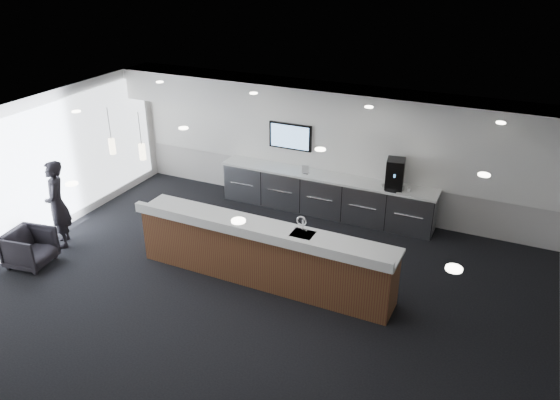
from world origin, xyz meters
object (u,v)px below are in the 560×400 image
at_px(service_counter, 263,253).
at_px(coffee_machine, 395,174).
at_px(armchair, 30,248).
at_px(lounge_guest, 57,204).

bearing_deg(service_counter, coffee_machine, 63.11).
bearing_deg(armchair, coffee_machine, -61.93).
bearing_deg(lounge_guest, armchair, -40.46).
height_order(coffee_machine, armchair, coffee_machine).
bearing_deg(lounge_guest, coffee_machine, 78.74).
distance_m(service_counter, coffee_machine, 3.54).
distance_m(service_counter, lounge_guest, 4.42).
bearing_deg(coffee_machine, service_counter, -126.84).
height_order(service_counter, armchair, service_counter).
relative_size(armchair, lounge_guest, 0.43).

